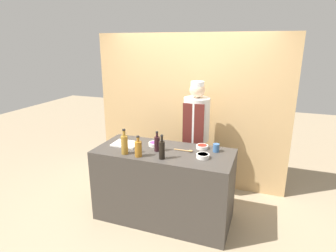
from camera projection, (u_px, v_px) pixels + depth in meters
name	position (u px, v px, depth m)	size (l,w,h in m)	color
ground_plane	(164.00, 216.00, 3.80)	(14.00, 14.00, 0.00)	tan
cabinet_wall	(190.00, 111.00, 4.50)	(3.08, 0.18, 2.40)	tan
counter	(164.00, 185.00, 3.66)	(1.74, 0.77, 0.95)	#3D3833
sauce_bowl_red	(202.00, 147.00, 3.59)	(0.15, 0.15, 0.04)	white
sauce_bowl_purple	(155.00, 144.00, 3.68)	(0.16, 0.16, 0.05)	white
sauce_bowl_yellow	(203.00, 156.00, 3.29)	(0.15, 0.15, 0.05)	white
cutting_board	(126.00, 144.00, 3.73)	(0.33, 0.25, 0.02)	white
bottle_amber	(138.00, 148.00, 3.32)	(0.09, 0.09, 0.26)	#9E661E
bottle_soy	(162.00, 150.00, 3.25)	(0.07, 0.07, 0.29)	black
bottle_vinegar	(124.00, 144.00, 3.39)	(0.08, 0.08, 0.32)	olive
bottle_wine	(157.00, 143.00, 3.48)	(0.07, 0.07, 0.26)	black
cup_blue	(216.00, 148.00, 3.47)	(0.08, 0.08, 0.10)	#386093
wooden_spoon	(186.00, 150.00, 3.50)	(0.24, 0.04, 0.03)	#B2844C
chef_center	(196.00, 136.00, 4.08)	(0.37, 0.37, 1.74)	#28282D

